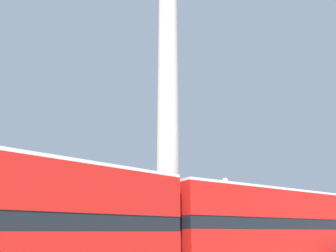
# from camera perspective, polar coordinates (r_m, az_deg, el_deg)

# --- Properties ---
(monument_column) EXTENTS (5.99, 5.99, 24.93)m
(monument_column) POSITION_cam_1_polar(r_m,az_deg,el_deg) (21.70, 0.00, -5.86)
(monument_column) COLOR beige
(monument_column) RESTS_ON ground_plane
(bus_b) EXTENTS (11.57, 3.38, 4.25)m
(bus_b) POSITION_cam_1_polar(r_m,az_deg,el_deg) (17.56, 17.59, -17.62)
(bus_b) COLOR red
(bus_b) RESTS_ON ground_plane
(bus_c) EXTENTS (10.22, 3.58, 4.31)m
(bus_c) POSITION_cam_1_polar(r_m,az_deg,el_deg) (11.04, -22.89, -16.30)
(bus_c) COLOR red
(bus_c) RESTS_ON ground_plane
(street_lamp) EXTENTS (0.38, 0.38, 5.33)m
(street_lamp) POSITION_cam_1_polar(r_m,az_deg,el_deg) (19.76, 11.28, -16.99)
(street_lamp) COLOR black
(street_lamp) RESTS_ON ground_plane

